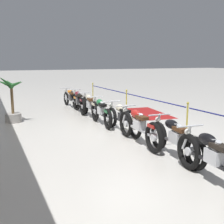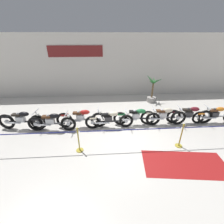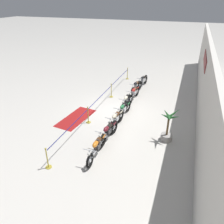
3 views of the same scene
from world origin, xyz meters
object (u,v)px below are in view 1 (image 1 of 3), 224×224
Objects in this scene: motorcycle_maroon_6 at (79,102)px; stanchion_far_right at (93,95)px; motorcycle_cream_5 at (90,106)px; motorcycle_orange_7 at (71,98)px; motorcycle_black_0 at (212,159)px; floor_banner at (148,113)px; motorcycle_black_1 at (175,139)px; stanchion_far_left at (179,110)px; motorcycle_green_4 at (101,112)px; stanchion_mid_left at (187,125)px; stanchion_mid_right at (126,106)px; potted_palm_left_of_row at (12,104)px; motorcycle_cream_3 at (122,118)px; motorcycle_red_2 at (138,127)px.

motorcycle_maroon_6 is 3.29m from stanchion_far_right.
motorcycle_orange_7 is at bearing -0.06° from motorcycle_cream_5.
stanchion_far_right reaches higher than motorcycle_black_0.
motorcycle_maroon_6 is 3.11m from floor_banner.
motorcycle_black_1 is 0.18× the size of stanchion_far_left.
motorcycle_green_4 is 3.12m from stanchion_mid_left.
motorcycle_black_1 is 2.12× the size of stanchion_mid_right.
motorcycle_cream_5 is 0.97× the size of motorcycle_maroon_6.
motorcycle_maroon_6 is at bearing -70.11° from potted_palm_left_of_row.
motorcycle_black_0 is at bearing 148.80° from stanchion_mid_left.
stanchion_far_right is (5.48, -1.72, -0.10)m from motorcycle_green_4.
motorcycle_black_0 reaches higher than motorcycle_orange_7.
motorcycle_cream_5 is at bearing 158.01° from stanchion_far_right.
motorcycle_cream_5 reaches higher than motorcycle_black_1.
potted_palm_left_of_row is 4.61m from stanchion_mid_right.
stanchion_mid_right is at bearing -29.42° from motorcycle_cream_3.
motorcycle_green_4 is 0.19× the size of stanchion_far_left.
motorcycle_maroon_6 is 2.20× the size of stanchion_far_right.
motorcycle_red_2 is at bearing 106.14° from stanchion_far_left.
stanchion_mid_left is at bearing -156.79° from motorcycle_cream_5.
motorcycle_black_0 is 8.12m from motorcycle_maroon_6.
stanchion_far_left and stanchion_far_right have the same top height.
motorcycle_cream_3 is at bearing -2.56° from motorcycle_black_0.
potted_palm_left_of_row is 0.15× the size of stanchion_far_left.
motorcycle_cream_3 is 2.19× the size of stanchion_far_right.
potted_palm_left_of_row is 6.26m from stanchion_mid_left.
motorcycle_black_0 reaches higher than motorcycle_cream_3.
motorcycle_cream_3 is 2.19× the size of stanchion_mid_right.
stanchion_mid_right is (2.73, -1.54, -0.10)m from motorcycle_cream_3.
stanchion_far_right is at bearing -8.96° from motorcycle_black_0.
motorcycle_cream_3 is at bearing -7.19° from motorcycle_red_2.
stanchion_mid_right is 0.37× the size of floor_banner.
potted_palm_left_of_row is at bearing 50.32° from stanchion_far_left.
motorcycle_red_2 reaches higher than motorcycle_black_1.
motorcycle_red_2 is at bearing 179.62° from motorcycle_cream_5.
motorcycle_cream_3 reaches higher than motorcycle_orange_7.
motorcycle_cream_5 is (1.31, -0.04, 0.02)m from motorcycle_green_4.
stanchion_far_right reaches higher than motorcycle_red_2.
motorcycle_cream_5 reaches higher than motorcycle_cream_3.
motorcycle_cream_5 is at bearing -1.93° from motorcycle_green_4.
stanchion_far_left reaches higher than motorcycle_cream_3.
motorcycle_black_0 is at bearing 179.95° from motorcycle_maroon_6.
stanchion_far_right is (4.10, 0.00, 0.00)m from stanchion_mid_right.
motorcycle_orange_7 is 3.90m from floor_banner.
motorcycle_black_0 is 9.43m from motorcycle_orange_7.
stanchion_mid_left reaches higher than motorcycle_black_0.
stanchion_far_left reaches higher than motorcycle_maroon_6.
motorcycle_cream_5 is 2.67m from motorcycle_orange_7.
motorcycle_cream_5 is (2.67, 0.14, 0.02)m from motorcycle_cream_3.
motorcycle_green_4 is at bearing 119.79° from floor_banner.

